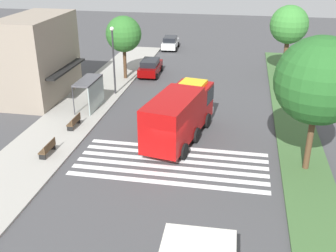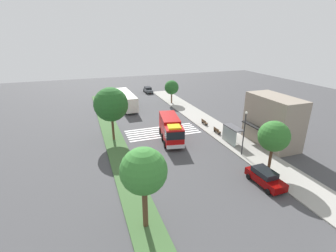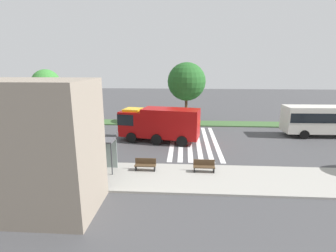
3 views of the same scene
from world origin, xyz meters
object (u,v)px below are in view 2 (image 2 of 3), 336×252
Objects in this scene: bench_near_shelter at (217,131)px; sidewalk_tree_center at (274,136)px; sidewalk_tree_far_west at (172,87)px; median_tree_west at (144,171)px; bus_stop_shelter at (231,132)px; median_tree_far_west at (111,105)px; parked_car_mid at (265,177)px; fire_truck at (171,128)px; bench_west_of_shelter at (204,122)px; transit_bus at (126,99)px; parked_car_west at (148,90)px; street_lamp at (244,130)px.

sidewalk_tree_center is at bearing -1.62° from bench_near_shelter.
median_tree_west reaches higher than sidewalk_tree_far_west.
bus_stop_shelter is at bearing -0.28° from bench_near_shelter.
bench_near_shelter is 17.44m from median_tree_far_west.
bench_near_shelter is 23.51m from median_tree_west.
parked_car_mid is 0.57× the size of median_tree_far_west.
fire_truck is at bearing -160.98° from parked_car_mid.
median_tree_far_west is (1.28, -16.36, 5.14)m from bench_west_of_shelter.
bus_stop_shelter reaches higher than parked_car_mid.
transit_bus is 19.36m from bench_west_of_shelter.
parked_car_mid is 10.83m from bus_stop_shelter.
bus_stop_shelter is at bearing 73.86° from fire_truck.
bench_west_of_shelter is (-4.34, 8.06, -1.39)m from fire_truck.
fire_truck is 1.09× the size of median_tree_far_west.
sidewalk_tree_center is 22.45m from median_tree_far_west.
median_tree_far_west is at bearing -134.45° from sidewalk_tree_center.
fire_truck is at bearing -8.32° from parked_car_west.
parked_car_west is 41.47m from street_lamp.
median_tree_far_west is at bearing -23.41° from parked_car_west.
sidewalk_tree_far_west is (-20.41, -0.35, 3.26)m from bench_near_shelter.
parked_car_west is at bearing 178.30° from parked_car_mid.
median_tree_far_west is at bearing -125.08° from street_lamp.
median_tree_far_west is (-15.70, -16.01, 1.11)m from sidewalk_tree_center.
transit_bus is at bearing -31.78° from parked_car_west.
parked_car_west is 51.77m from median_tree_west.
bus_stop_shelter reaches higher than bench_west_of_shelter.
bench_near_shelter is at bearing 178.38° from sidewalk_tree_center.
median_tree_west is (3.62, -16.01, 0.78)m from sidewalk_tree_center.
median_tree_west is at bearing -61.83° from street_lamp.
street_lamp is 19.18m from median_tree_far_west.
sidewalk_tree_far_west is at bearing 180.00° from sidewalk_tree_center.
sidewalk_tree_far_west is 0.86× the size of sidewalk_tree_center.
bench_near_shelter is 13.19m from sidewalk_tree_center.
street_lamp is at bearing 118.17° from median_tree_west.
bus_stop_shelter is (24.19, 11.13, -0.16)m from transit_bus.
transit_bus is at bearing -160.49° from fire_truck.
parked_car_mid is 14.70m from bench_near_shelter.
parked_car_west is at bearing -177.51° from street_lamp.
street_lamp is 28.23m from sidewalk_tree_far_west.
street_lamp is (41.33, 1.80, 2.90)m from parked_car_west.
bench_west_of_shelter is at bearing 1.27° from sidewalk_tree_far_west.
parked_car_west is 2.84× the size of bench_near_shelter.
median_tree_west is at bearing 170.49° from transit_bus.
transit_bus is 3.42× the size of bus_stop_shelter.
sidewalk_tree_center is (-1.92, 2.20, 3.74)m from parked_car_mid.
parked_car_west is 2.84× the size of bench_west_of_shelter.
median_tree_far_west reaches higher than median_tree_west.
sidewalk_tree_center is at bearing 3.77° from parked_car_west.
median_tree_far_west reaches higher than bench_west_of_shelter.
parked_car_mid is 0.87× the size of sidewalk_tree_far_west.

